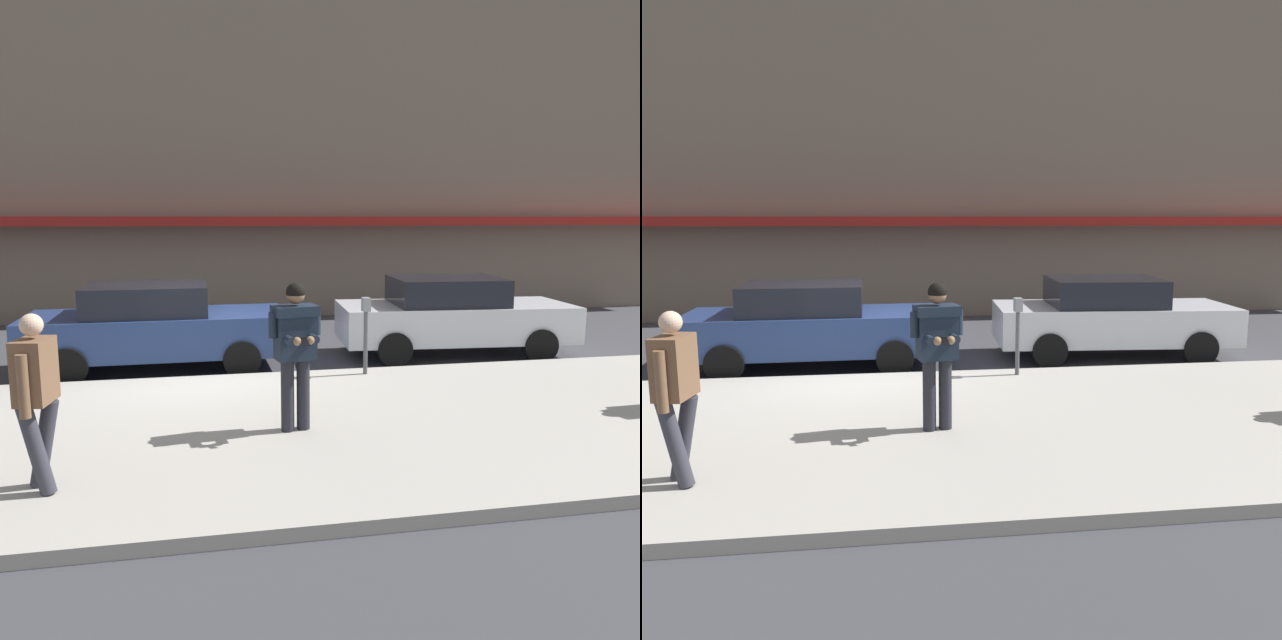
% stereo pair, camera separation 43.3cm
% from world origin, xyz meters
% --- Properties ---
extents(ground_plane, '(80.00, 80.00, 0.00)m').
position_xyz_m(ground_plane, '(0.00, 0.00, 0.00)').
color(ground_plane, '#3D3D42').
extents(sidewalk, '(32.00, 5.30, 0.14)m').
position_xyz_m(sidewalk, '(1.00, -2.85, 0.07)').
color(sidewalk, '#A8A399').
rests_on(sidewalk, ground).
extents(curb_paint_line, '(28.00, 0.12, 0.01)m').
position_xyz_m(curb_paint_line, '(1.00, 0.05, 0.00)').
color(curb_paint_line, silver).
rests_on(curb_paint_line, ground).
extents(storefront_facade, '(28.00, 4.70, 11.48)m').
position_xyz_m(storefront_facade, '(1.00, 8.49, 5.73)').
color(storefront_facade, '#756656').
rests_on(storefront_facade, ground).
extents(parked_sedan_mid, '(4.52, 1.97, 1.54)m').
position_xyz_m(parked_sedan_mid, '(-0.72, 0.93, 0.79)').
color(parked_sedan_mid, navy).
rests_on(parked_sedan_mid, ground).
extents(parked_sedan_far, '(4.62, 2.17, 1.54)m').
position_xyz_m(parked_sedan_far, '(4.93, 1.11, 0.79)').
color(parked_sedan_far, silver).
rests_on(parked_sedan_far, ground).
extents(man_texting_on_phone, '(0.64, 0.62, 1.81)m').
position_xyz_m(man_texting_on_phone, '(1.16, -3.11, 1.25)').
color(man_texting_on_phone, '#23232B').
rests_on(man_texting_on_phone, sidewalk).
extents(pedestrian_dark_coat, '(0.38, 0.59, 1.70)m').
position_xyz_m(pedestrian_dark_coat, '(-1.46, -4.32, 1.11)').
color(pedestrian_dark_coat, '#33333D').
rests_on(pedestrian_dark_coat, sidewalk).
extents(parking_meter, '(0.12, 0.18, 1.27)m').
position_xyz_m(parking_meter, '(2.71, -0.60, 0.97)').
color(parking_meter, '#4C4C51').
rests_on(parking_meter, sidewalk).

